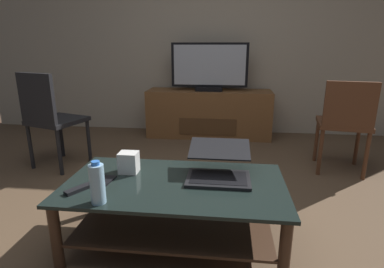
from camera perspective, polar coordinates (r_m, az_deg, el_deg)
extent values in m
plane|color=brown|center=(2.11, -0.44, -17.54)|extent=(7.68, 7.68, 0.00)
cube|color=#B2A38C|center=(4.29, 3.89, 19.20)|extent=(6.40, 0.12, 2.80)
cube|color=black|center=(1.83, -3.17, -9.15)|extent=(1.28, 0.70, 0.02)
cube|color=#472D1E|center=(1.95, -3.05, -15.82)|extent=(1.12, 0.62, 0.02)
cylinder|color=#472D1E|center=(1.87, -23.77, -17.05)|extent=(0.06, 0.06, 0.38)
cylinder|color=#472D1E|center=(1.68, 16.69, -20.43)|extent=(0.06, 0.06, 0.38)
cylinder|color=#472D1E|center=(2.34, -16.41, -9.37)|extent=(0.06, 0.06, 0.38)
cylinder|color=#472D1E|center=(2.19, 14.04, -11.03)|extent=(0.06, 0.06, 0.38)
cube|color=brown|center=(4.06, 3.12, 3.80)|extent=(1.59, 0.45, 0.60)
cube|color=#55351C|center=(3.87, 2.89, 1.33)|extent=(0.71, 0.01, 0.21)
cube|color=black|center=(3.99, 3.18, 8.33)|extent=(0.34, 0.20, 0.05)
cube|color=black|center=(3.96, 3.25, 12.58)|extent=(0.96, 0.04, 0.54)
cube|color=#B2B7C1|center=(3.93, 3.23, 12.56)|extent=(0.89, 0.01, 0.49)
cube|color=#59331E|center=(3.22, 26.03, 1.71)|extent=(0.51, 0.51, 0.04)
cube|color=#59331E|center=(2.99, 27.10, 4.64)|extent=(0.42, 0.11, 0.42)
cylinder|color=#59331E|center=(3.50, 28.13, -1.60)|extent=(0.04, 0.04, 0.44)
cylinder|color=#59331E|center=(3.44, 21.95, -1.13)|extent=(0.04, 0.04, 0.44)
cylinder|color=#59331E|center=(3.15, 29.42, -3.63)|extent=(0.04, 0.04, 0.44)
cylinder|color=#59331E|center=(3.08, 22.54, -3.16)|extent=(0.04, 0.04, 0.44)
cube|color=black|center=(3.28, -23.52, 2.27)|extent=(0.55, 0.55, 0.04)
cube|color=black|center=(3.11, -26.71, 5.65)|extent=(0.41, 0.16, 0.47)
cylinder|color=black|center=(3.34, -18.47, -1.26)|extent=(0.04, 0.04, 0.44)
cylinder|color=black|center=(3.60, -22.93, -0.47)|extent=(0.04, 0.04, 0.44)
cylinder|color=black|center=(3.09, -23.22, -3.16)|extent=(0.04, 0.04, 0.44)
cylinder|color=black|center=(3.37, -27.61, -2.14)|extent=(0.04, 0.04, 0.44)
cube|color=black|center=(1.85, 4.86, -8.22)|extent=(0.37, 0.26, 0.02)
cube|color=black|center=(1.85, 4.87, -7.94)|extent=(0.33, 0.20, 0.00)
cube|color=black|center=(1.95, 5.10, -2.69)|extent=(0.37, 0.26, 0.06)
cube|color=#3F8CD8|center=(1.94, 5.10, -2.75)|extent=(0.34, 0.22, 0.05)
cube|color=white|center=(1.98, -11.54, -5.09)|extent=(0.12, 0.10, 0.13)
cube|color=#19D84C|center=(1.95, -11.93, -6.79)|extent=(0.07, 0.00, 0.01)
cylinder|color=#99C6E5|center=(1.63, -17.04, -8.82)|extent=(0.08, 0.08, 0.20)
cylinder|color=blue|center=(1.59, -17.37, -5.14)|extent=(0.04, 0.04, 0.02)
cube|color=black|center=(1.90, -15.56, -8.26)|extent=(0.09, 0.15, 0.01)
cube|color=black|center=(1.83, -20.08, -9.48)|extent=(0.12, 0.16, 0.02)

